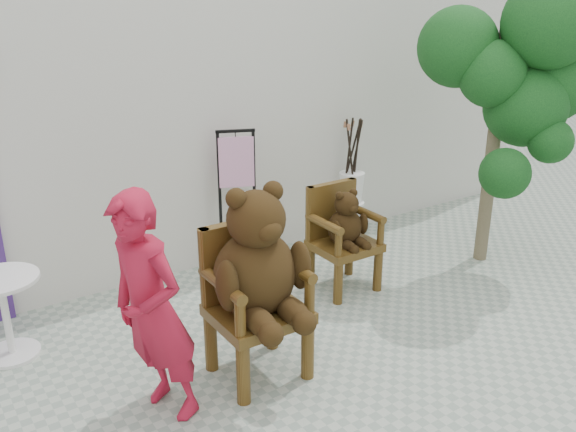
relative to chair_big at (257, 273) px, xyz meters
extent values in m
plane|color=#9DA896|center=(0.98, -0.57, -0.86)|extent=(60.00, 60.00, 0.00)
cube|color=silver|center=(0.98, 2.53, 0.64)|extent=(9.00, 1.00, 3.00)
cylinder|color=#412B0D|center=(-0.28, -0.26, -0.62)|extent=(0.10, 0.10, 0.48)
cylinder|color=#412B0D|center=(-0.28, 0.25, -0.62)|extent=(0.10, 0.10, 0.48)
cylinder|color=#412B0D|center=(0.28, -0.26, -0.62)|extent=(0.10, 0.10, 0.48)
cylinder|color=#412B0D|center=(0.28, 0.25, -0.62)|extent=(0.10, 0.10, 0.48)
cube|color=#412B0D|center=(0.00, -0.01, -0.34)|extent=(0.68, 0.62, 0.09)
cube|color=#412B0D|center=(0.00, 0.26, 0.02)|extent=(0.65, 0.09, 0.62)
cylinder|color=#412B0D|center=(-0.29, 0.26, 0.02)|extent=(0.09, 0.09, 0.62)
cylinder|color=#412B0D|center=(-0.29, -0.26, -0.15)|extent=(0.08, 0.08, 0.28)
cylinder|color=#412B0D|center=(-0.29, -0.01, -0.01)|extent=(0.09, 0.59, 0.09)
cylinder|color=#412B0D|center=(0.29, 0.26, 0.02)|extent=(0.09, 0.09, 0.62)
cylinder|color=#412B0D|center=(0.29, -0.26, -0.15)|extent=(0.08, 0.08, 0.28)
cylinder|color=#412B0D|center=(0.29, -0.01, -0.01)|extent=(0.09, 0.59, 0.09)
ellipsoid|color=black|center=(0.00, 0.03, -0.02)|extent=(0.65, 0.55, 0.68)
sphere|color=black|center=(0.00, -0.01, 0.42)|extent=(0.43, 0.43, 0.43)
ellipsoid|color=black|center=(0.00, -0.18, 0.39)|extent=(0.19, 0.15, 0.15)
sphere|color=black|center=(-0.15, 0.00, 0.61)|extent=(0.15, 0.15, 0.15)
sphere|color=black|center=(0.15, 0.00, 0.61)|extent=(0.15, 0.15, 0.15)
ellipsoid|color=black|center=(-0.31, -0.11, 0.03)|extent=(0.15, 0.22, 0.39)
ellipsoid|color=black|center=(-0.14, -0.27, -0.24)|extent=(0.19, 0.38, 0.19)
sphere|color=black|center=(-0.14, -0.42, -0.26)|extent=(0.18, 0.18, 0.18)
ellipsoid|color=black|center=(0.31, -0.11, 0.03)|extent=(0.15, 0.22, 0.39)
ellipsoid|color=black|center=(0.14, -0.27, -0.24)|extent=(0.19, 0.38, 0.19)
sphere|color=black|center=(0.14, -0.42, -0.26)|extent=(0.18, 0.18, 0.18)
cylinder|color=#412B0D|center=(1.21, 0.54, -0.65)|extent=(0.09, 0.09, 0.42)
cylinder|color=#412B0D|center=(1.21, 0.99, -0.65)|extent=(0.09, 0.09, 0.42)
cylinder|color=#412B0D|center=(1.71, 0.54, -0.65)|extent=(0.09, 0.09, 0.42)
cylinder|color=#412B0D|center=(1.71, 0.99, -0.65)|extent=(0.09, 0.09, 0.42)
cube|color=#412B0D|center=(1.46, 0.77, -0.40)|extent=(0.60, 0.55, 0.08)
cube|color=#412B0D|center=(1.46, 1.00, -0.09)|extent=(0.57, 0.08, 0.55)
cylinder|color=#412B0D|center=(1.20, 1.00, -0.09)|extent=(0.08, 0.08, 0.55)
cylinder|color=#412B0D|center=(1.20, 0.54, -0.24)|extent=(0.07, 0.07, 0.25)
cylinder|color=#412B0D|center=(1.20, 0.77, -0.11)|extent=(0.08, 0.52, 0.08)
cylinder|color=#412B0D|center=(1.72, 1.00, -0.09)|extent=(0.08, 0.08, 0.55)
cylinder|color=#412B0D|center=(1.72, 0.54, -0.24)|extent=(0.07, 0.07, 0.25)
cylinder|color=#412B0D|center=(1.72, 0.77, -0.11)|extent=(0.08, 0.52, 0.08)
ellipsoid|color=black|center=(1.46, 0.78, -0.21)|extent=(0.35, 0.30, 0.37)
sphere|color=black|center=(1.46, 0.76, 0.03)|extent=(0.24, 0.24, 0.24)
ellipsoid|color=black|center=(1.46, 0.67, 0.01)|extent=(0.11, 0.08, 0.08)
sphere|color=black|center=(1.38, 0.77, 0.13)|extent=(0.08, 0.08, 0.08)
sphere|color=black|center=(1.54, 0.77, 0.13)|extent=(0.08, 0.08, 0.08)
ellipsoid|color=black|center=(1.29, 0.70, -0.19)|extent=(0.08, 0.12, 0.21)
ellipsoid|color=black|center=(1.38, 0.62, -0.33)|extent=(0.10, 0.21, 0.10)
sphere|color=black|center=(1.38, 0.54, -0.35)|extent=(0.10, 0.10, 0.10)
ellipsoid|color=black|center=(1.63, 0.70, -0.19)|extent=(0.08, 0.12, 0.21)
ellipsoid|color=black|center=(1.54, 0.62, -0.33)|extent=(0.10, 0.21, 0.10)
sphere|color=black|center=(1.54, 0.54, -0.35)|extent=(0.10, 0.10, 0.10)
imported|color=#A6142D|center=(-0.84, -0.08, -0.02)|extent=(0.59, 0.72, 1.69)
cylinder|color=white|center=(-1.56, 1.33, -0.51)|extent=(0.06, 0.06, 0.68)
cylinder|color=white|center=(-1.56, 1.33, -0.85)|extent=(0.44, 0.44, 0.03)
cube|color=black|center=(0.66, 1.84, -0.11)|extent=(0.04, 0.04, 1.50)
cube|color=black|center=(0.99, 1.71, -0.11)|extent=(0.04, 0.04, 1.50)
cube|color=black|center=(0.83, 1.78, 0.64)|extent=(0.38, 0.17, 0.03)
cube|color=black|center=(0.83, 1.78, -0.83)|extent=(0.55, 0.49, 0.06)
cube|color=#DC97C2|center=(0.82, 1.77, 0.32)|extent=(0.35, 0.17, 0.52)
cylinder|color=black|center=(0.83, 1.78, 0.61)|extent=(0.01, 0.01, 0.08)
cylinder|color=white|center=(2.36, 1.78, -0.42)|extent=(0.32, 0.32, 0.03)
cylinder|color=white|center=(2.45, 1.86, -0.64)|extent=(0.03, 0.03, 0.44)
cylinder|color=white|center=(2.28, 1.86, -0.64)|extent=(0.03, 0.03, 0.44)
cylinder|color=white|center=(2.28, 1.69, -0.64)|extent=(0.03, 0.03, 0.44)
cylinder|color=white|center=(2.45, 1.69, -0.64)|extent=(0.03, 0.03, 0.44)
cylinder|color=black|center=(2.34, 1.82, 0.19)|extent=(0.17, 0.09, 0.79)
cylinder|color=#9E6747|center=(2.32, 1.88, 0.51)|extent=(0.05, 0.04, 0.08)
cylinder|color=black|center=(2.32, 1.76, 0.19)|extent=(0.06, 0.15, 0.79)
cylinder|color=#9E6747|center=(2.27, 1.75, 0.51)|extent=(0.04, 0.05, 0.08)
cylinder|color=black|center=(2.39, 1.82, 0.19)|extent=(0.17, 0.11, 0.79)
cylinder|color=#9E6747|center=(2.42, 1.87, 0.51)|extent=(0.05, 0.04, 0.08)
cylinder|color=black|center=(2.41, 1.78, 0.19)|extent=(0.03, 0.19, 0.79)
cylinder|color=#9E6747|center=(2.47, 1.78, 0.51)|extent=(0.04, 0.05, 0.08)
cylinder|color=black|center=(2.41, 1.77, 0.19)|extent=(0.04, 0.11, 0.80)
cylinder|color=#9E6747|center=(2.45, 1.76, 0.51)|extent=(0.04, 0.04, 0.07)
cylinder|color=black|center=(2.41, 1.78, 0.19)|extent=(0.03, 0.15, 0.79)
cylinder|color=#9E6747|center=(2.46, 1.78, 0.51)|extent=(0.04, 0.05, 0.07)
cylinder|color=brown|center=(3.19, 0.49, 0.38)|extent=(0.14, 0.14, 2.49)
sphere|color=#0D3313|center=(3.01, 0.46, 1.18)|extent=(0.67, 0.67, 0.67)
sphere|color=#0D3313|center=(3.60, 0.22, 1.55)|extent=(0.63, 0.63, 0.63)
sphere|color=#0D3313|center=(3.39, 0.17, 1.67)|extent=(0.91, 0.91, 0.91)
sphere|color=#0D3313|center=(3.69, 0.26, 1.10)|extent=(0.88, 0.88, 0.88)
sphere|color=#0D3313|center=(3.35, 0.28, 0.87)|extent=(0.84, 0.84, 0.84)
sphere|color=#0D3313|center=(3.42, 0.15, 1.65)|extent=(0.74, 0.74, 0.74)
sphere|color=#0D3313|center=(2.88, 0.81, 1.42)|extent=(0.81, 0.81, 0.81)
sphere|color=#0D3313|center=(2.84, 0.04, 0.29)|extent=(0.50, 0.50, 0.50)
sphere|color=#0D3313|center=(3.37, -0.04, 0.56)|extent=(0.44, 0.44, 0.44)
camera|label=1|loc=(-2.06, -3.52, 1.96)|focal=38.00mm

